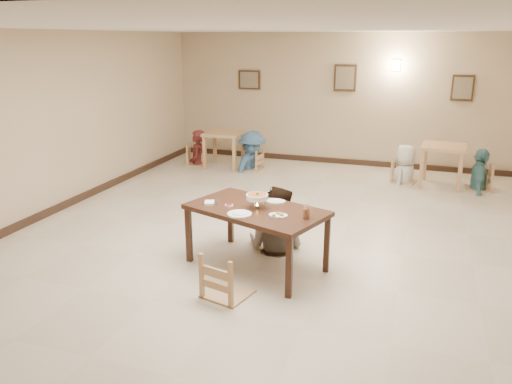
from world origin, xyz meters
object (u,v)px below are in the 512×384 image
(curry_warmer, at_px, (257,197))
(drink_glass, at_px, (306,212))
(bg_chair_lr, at_px, (252,151))
(bg_chair_rr, at_px, (481,166))
(chair_near, at_px, (227,254))
(bg_table_right, at_px, (443,152))
(bg_diner_c, at_px, (407,145))
(bg_chair_ll, at_px, (197,145))
(bg_table_left, at_px, (224,138))
(main_table, at_px, (256,214))
(bg_diner_a, at_px, (196,130))
(bg_diner_d, at_px, (483,149))
(bg_chair_rl, at_px, (406,159))
(bg_diner_b, at_px, (252,131))
(chair_far, at_px, (276,213))
(main_diner, at_px, (276,187))

(curry_warmer, xyz_separation_m, drink_glass, (0.68, -0.18, -0.07))
(bg_chair_lr, distance_m, bg_chair_rr, 4.74)
(chair_near, height_order, drink_glass, chair_near)
(bg_table_right, distance_m, bg_diner_c, 0.71)
(bg_chair_ll, relative_size, bg_chair_rr, 1.01)
(drink_glass, xyz_separation_m, bg_chair_lr, (-2.38, 4.91, -0.44))
(drink_glass, xyz_separation_m, bg_table_left, (-3.06, 4.92, -0.20))
(bg_table_left, bearing_deg, bg_chair_rr, -0.74)
(main_table, xyz_separation_m, bg_diner_a, (-3.07, 4.76, 0.10))
(bg_chair_lr, bearing_deg, bg_diner_d, 96.90)
(main_table, relative_size, drink_glass, 12.23)
(bg_table_right, height_order, bg_chair_rl, bg_chair_rl)
(bg_chair_ll, height_order, bg_diner_c, bg_diner_c)
(bg_diner_a, xyz_separation_m, bg_diner_b, (1.38, -0.02, 0.06))
(curry_warmer, distance_m, bg_diner_a, 5.66)
(bg_chair_ll, xyz_separation_m, bg_chair_rl, (4.70, 0.04, 0.01))
(bg_chair_rl, bearing_deg, bg_chair_ll, 103.13)
(bg_table_left, height_order, bg_chair_rr, bg_chair_rr)
(drink_glass, height_order, bg_chair_rr, drink_glass)
(bg_table_left, xyz_separation_m, bg_diner_c, (4.01, 0.05, 0.10))
(bg_diner_d, bearing_deg, bg_chair_ll, 90.46)
(bg_table_left, distance_m, bg_diner_d, 5.43)
(curry_warmer, xyz_separation_m, bg_table_left, (-2.39, 4.75, -0.27))
(curry_warmer, height_order, drink_glass, curry_warmer)
(chair_far, relative_size, bg_table_right, 1.09)
(main_table, bearing_deg, drink_glass, 5.49)
(bg_table_left, bearing_deg, bg_chair_rl, 0.65)
(main_diner, height_order, bg_chair_rl, main_diner)
(bg_table_right, xyz_separation_m, bg_diner_a, (-5.41, 0.02, 0.13))
(chair_far, height_order, bg_diner_a, bg_diner_a)
(drink_glass, height_order, bg_diner_d, bg_diner_d)
(bg_chair_rl, bearing_deg, bg_chair_rr, -82.11)
(bg_chair_lr, distance_m, bg_chair_rl, 3.33)
(chair_near, height_order, bg_table_left, chair_near)
(bg_diner_d, bearing_deg, bg_chair_lr, 90.48)
(chair_far, xyz_separation_m, bg_chair_rl, (1.58, 4.07, 0.00))
(bg_table_right, xyz_separation_m, bg_diner_b, (-4.03, -0.00, 0.19))
(chair_near, xyz_separation_m, bg_chair_rl, (1.71, 5.63, -0.03))
(chair_near, height_order, bg_table_right, chair_near)
(bg_chair_rr, bearing_deg, bg_diner_d, 177.86)
(chair_far, xyz_separation_m, bg_table_right, (2.29, 4.01, 0.20))
(bg_chair_lr, height_order, bg_diner_c, bg_diner_c)
(bg_table_left, relative_size, bg_chair_lr, 0.99)
(bg_chair_ll, height_order, bg_chair_rl, bg_chair_rl)
(curry_warmer, relative_size, bg_diner_c, 0.20)
(bg_chair_lr, bearing_deg, bg_diner_b, -145.89)
(curry_warmer, bearing_deg, drink_glass, -14.57)
(curry_warmer, height_order, bg_diner_d, bg_diner_d)
(bg_table_right, bearing_deg, bg_diner_a, 179.83)
(chair_near, height_order, bg_chair_ll, chair_near)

